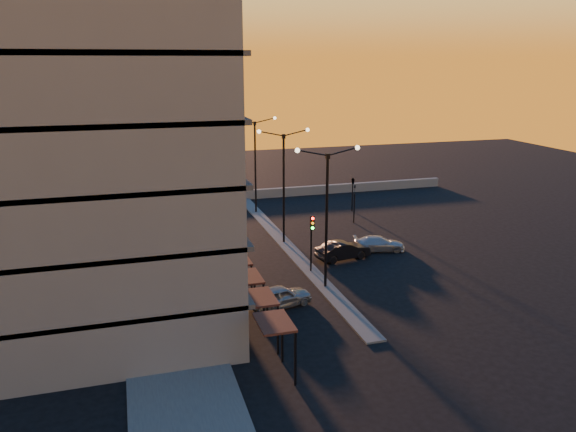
# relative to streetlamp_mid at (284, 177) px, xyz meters

# --- Properties ---
(ground) EXTENTS (120.00, 120.00, 0.00)m
(ground) POSITION_rel_streetlamp_mid_xyz_m (0.00, -10.00, -5.59)
(ground) COLOR black
(ground) RESTS_ON ground
(sidewalk_west) EXTENTS (5.00, 40.00, 0.12)m
(sidewalk_west) POSITION_rel_streetlamp_mid_xyz_m (-10.50, -6.00, -5.53)
(sidewalk_west) COLOR #51514E
(sidewalk_west) RESTS_ON ground
(median) EXTENTS (1.20, 36.00, 0.12)m
(median) POSITION_rel_streetlamp_mid_xyz_m (0.00, 0.00, -5.53)
(median) COLOR #51514E
(median) RESTS_ON ground
(parapet) EXTENTS (44.00, 0.50, 1.00)m
(parapet) POSITION_rel_streetlamp_mid_xyz_m (2.00, 16.00, -5.09)
(parapet) COLOR slate
(parapet) RESTS_ON ground
(building) EXTENTS (14.35, 17.08, 25.00)m
(building) POSITION_rel_streetlamp_mid_xyz_m (-14.00, -9.97, 6.32)
(building) COLOR slate
(building) RESTS_ON ground
(streetlamp_near) EXTENTS (4.32, 0.32, 9.51)m
(streetlamp_near) POSITION_rel_streetlamp_mid_xyz_m (0.00, -10.00, 0.00)
(streetlamp_near) COLOR black
(streetlamp_near) RESTS_ON ground
(streetlamp_mid) EXTENTS (4.32, 0.32, 9.51)m
(streetlamp_mid) POSITION_rel_streetlamp_mid_xyz_m (0.00, 0.00, 0.00)
(streetlamp_mid) COLOR black
(streetlamp_mid) RESTS_ON ground
(streetlamp_far) EXTENTS (4.32, 0.32, 9.51)m
(streetlamp_far) POSITION_rel_streetlamp_mid_xyz_m (0.00, 10.00, 0.00)
(streetlamp_far) COLOR black
(streetlamp_far) RESTS_ON ground
(traffic_light_main) EXTENTS (0.28, 0.44, 4.25)m
(traffic_light_main) POSITION_rel_streetlamp_mid_xyz_m (0.00, -7.13, -2.70)
(traffic_light_main) COLOR black
(traffic_light_main) RESTS_ON ground
(signal_east_a) EXTENTS (0.13, 0.16, 3.60)m
(signal_east_a) POSITION_rel_streetlamp_mid_xyz_m (8.00, 4.00, -3.66)
(signal_east_a) COLOR black
(signal_east_a) RESTS_ON ground
(signal_east_b) EXTENTS (0.42, 1.99, 3.60)m
(signal_east_b) POSITION_rel_streetlamp_mid_xyz_m (9.50, 8.00, -2.49)
(signal_east_b) COLOR black
(signal_east_b) RESTS_ON ground
(car_hatchback) EXTENTS (4.27, 2.57, 1.36)m
(car_hatchback) POSITION_rel_streetlamp_mid_xyz_m (-3.69, -12.00, -4.91)
(car_hatchback) COLOR #919497
(car_hatchback) RESTS_ON ground
(car_sedan) EXTENTS (4.42, 2.20, 1.39)m
(car_sedan) POSITION_rel_streetlamp_mid_xyz_m (3.25, -5.05, -4.90)
(car_sedan) COLOR black
(car_sedan) RESTS_ON ground
(car_wagon) EXTENTS (4.35, 2.56, 1.18)m
(car_wagon) POSITION_rel_streetlamp_mid_xyz_m (6.77, -4.04, -5.00)
(car_wagon) COLOR #ACAFB4
(car_wagon) RESTS_ON ground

